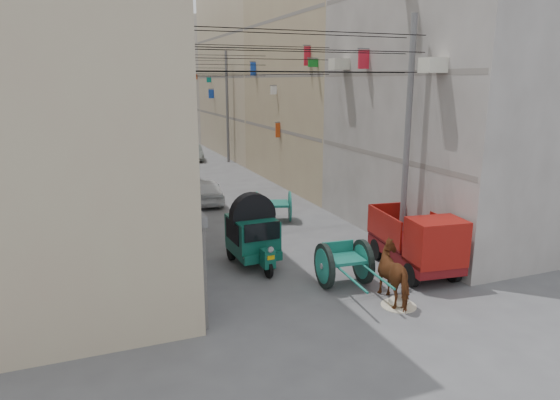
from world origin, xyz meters
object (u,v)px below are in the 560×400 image
mini_truck (421,245)px  feed_sack (399,301)px  distant_car_green (136,138)px  auto_rickshaw (253,233)px  second_cart (274,205)px  tonga_cart (344,263)px  distant_car_white (206,191)px  horse (397,274)px  distant_car_grey (193,153)px

mini_truck → feed_sack: (-1.90, -1.67, -0.82)m
mini_truck → distant_car_green: (-4.81, 37.79, -0.44)m
auto_rickshaw → second_cart: 5.21m
auto_rickshaw → feed_sack: auto_rickshaw is taller
tonga_cart → distant_car_white: (-1.43, 11.59, -0.09)m
feed_sack → distant_car_green: 39.57m
horse → auto_rickshaw: bearing=-50.6°
tonga_cart → distant_car_grey: tonga_cart is taller
second_cart → distant_car_green: size_ratio=0.50×
second_cart → feed_sack: (0.20, -9.07, -0.55)m
auto_rickshaw → horse: bearing=-58.5°
auto_rickshaw → distant_car_grey: (2.75, 22.72, -0.50)m
tonga_cart → distant_car_grey: 25.41m
distant_car_white → horse: bearing=104.1°
feed_sack → distant_car_green: (-2.91, 39.46, 0.38)m
tonga_cart → distant_car_green: 37.71m
distant_car_white → distant_car_green: size_ratio=0.97×
feed_sack → distant_car_white: bearing=99.1°
second_cart → tonga_cart: bearing=-76.1°
distant_car_white → auto_rickshaw: bearing=91.0°
distant_car_grey → distant_car_green: size_ratio=0.96×
auto_rickshaw → horse: auto_rickshaw is taller
tonga_cart → distant_car_grey: size_ratio=0.86×
distant_car_green → distant_car_white: bearing=72.0°
feed_sack → distant_car_white: 13.58m
distant_car_white → distant_car_grey: 13.99m
mini_truck → distant_car_white: (-4.05, 11.73, -0.36)m
horse → distant_car_white: bearing=-74.5°
auto_rickshaw → distant_car_white: auto_rickshaw is taller
auto_rickshaw → second_cart: bearing=59.5°
second_cart → distant_car_grey: size_ratio=0.52×
mini_truck → distant_car_white: bearing=116.1°
horse → distant_car_grey: horse is taller
auto_rickshaw → distant_car_grey: bearing=80.9°
tonga_cart → feed_sack: size_ratio=5.09×
mini_truck → distant_car_grey: (-1.81, 25.54, -0.39)m
auto_rickshaw → horse: size_ratio=1.42×
second_cart → feed_sack: size_ratio=3.05×
distant_car_grey → mini_truck: bearing=-80.3°
second_cart → horse: (0.32, -8.74, 0.08)m
auto_rickshaw → horse: 5.02m
horse → distant_car_grey: (-0.03, 26.88, -0.21)m
mini_truck → horse: mini_truck is taller
distant_car_white → feed_sack: bearing=103.4°
tonga_cart → distant_car_green: (-2.19, 37.64, -0.17)m
distant_car_green → auto_rickshaw: bearing=70.7°
feed_sack → distant_car_white: (-2.14, 13.40, 0.46)m
second_cart → distant_car_green: second_cart is taller
feed_sack → distant_car_green: bearing=94.2°
mini_truck → auto_rickshaw: bearing=155.3°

